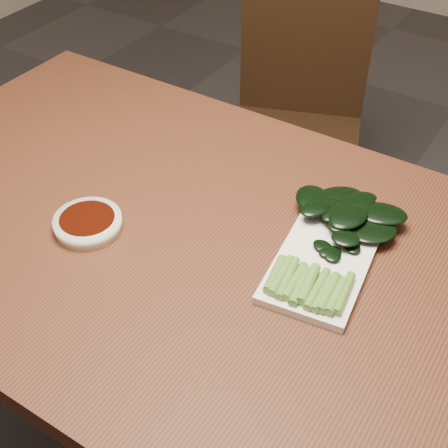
# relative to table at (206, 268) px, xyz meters

# --- Properties ---
(table) EXTENTS (1.40, 0.80, 0.75)m
(table) POSITION_rel_table_xyz_m (0.00, 0.00, 0.00)
(table) COLOR #4C2615
(table) RESTS_ON ground
(chair_far) EXTENTS (0.49, 0.49, 0.89)m
(chair_far) POSITION_rel_table_xyz_m (-0.24, 0.83, -0.19)
(chair_far) COLOR black
(chair_far) RESTS_ON ground
(sauce_bowl) EXTENTS (0.12, 0.12, 0.02)m
(sauce_bowl) POSITION_rel_table_xyz_m (-0.19, -0.09, 0.08)
(sauce_bowl) COLOR white
(sauce_bowl) RESTS_ON table
(serving_plate) EXTENTS (0.18, 0.32, 0.01)m
(serving_plate) POSITION_rel_table_xyz_m (0.19, 0.07, 0.08)
(serving_plate) COLOR white
(serving_plate) RESTS_ON table
(gai_lan) EXTENTS (0.22, 0.32, 0.03)m
(gai_lan) POSITION_rel_table_xyz_m (0.19, 0.11, 0.10)
(gai_lan) COLOR #5C9533
(gai_lan) RESTS_ON serving_plate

